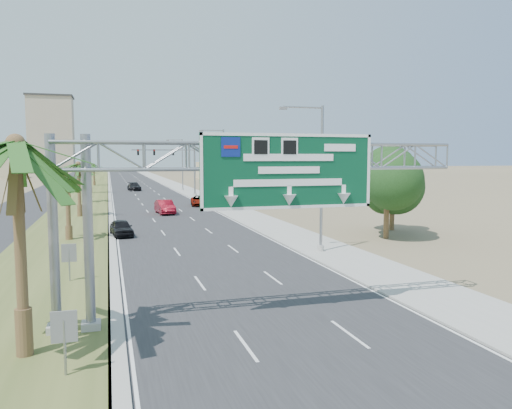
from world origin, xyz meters
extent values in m
cube|color=#28282B|center=(0.00, 110.00, 0.01)|extent=(12.00, 300.00, 0.02)
cube|color=#9E9B93|center=(8.50, 110.00, 0.05)|extent=(4.00, 300.00, 0.10)
cube|color=#465224|center=(-10.00, 110.00, 0.06)|extent=(7.00, 300.00, 0.12)
cube|color=#28282B|center=(-17.00, 110.00, 0.01)|extent=(8.00, 300.00, 0.02)
cylinder|color=gray|center=(-7.20, 10.00, 3.70)|extent=(0.36, 0.36, 7.40)
cylinder|color=gray|center=(-8.40, 10.00, 3.70)|extent=(0.36, 0.36, 7.40)
cube|color=#9E9B93|center=(-7.20, 10.00, 0.20)|extent=(0.70, 0.70, 0.40)
cube|color=#9E9B93|center=(-8.40, 10.00, 0.20)|extent=(0.70, 0.70, 0.40)
cube|color=#074226|center=(0.50, 9.52, 6.00)|extent=(7.20, 0.12, 3.00)
cube|color=navy|center=(-1.90, 9.44, 6.95)|extent=(0.75, 0.03, 0.75)
cone|color=white|center=(0.50, 9.44, 4.85)|extent=(0.56, 0.56, 0.45)
cylinder|color=brown|center=(-9.20, 8.00, 3.50)|extent=(0.36, 0.36, 7.00)
cylinder|color=brown|center=(-9.20, 8.00, 0.84)|extent=(0.54, 0.54, 1.68)
cylinder|color=brown|center=(-9.50, 32.00, 2.50)|extent=(0.36, 0.36, 5.00)
cylinder|color=brown|center=(-9.50, 32.00, 0.60)|extent=(0.54, 0.54, 1.20)
cylinder|color=brown|center=(-9.50, 48.00, 2.90)|extent=(0.36, 0.36, 5.80)
cylinder|color=brown|center=(-9.50, 48.00, 0.70)|extent=(0.54, 0.54, 1.39)
cylinder|color=brown|center=(-9.50, 66.00, 2.25)|extent=(0.36, 0.36, 4.50)
cylinder|color=brown|center=(-9.50, 66.00, 0.54)|extent=(0.54, 0.54, 1.08)
cylinder|color=brown|center=(-9.50, 85.00, 2.60)|extent=(0.36, 0.36, 5.20)
cylinder|color=brown|center=(-9.50, 85.00, 0.62)|extent=(0.54, 0.54, 1.25)
cylinder|color=brown|center=(-9.50, 110.00, 2.40)|extent=(0.36, 0.36, 4.80)
cylinder|color=brown|center=(-9.50, 110.00, 0.58)|extent=(0.54, 0.54, 1.15)
cylinder|color=gray|center=(7.50, 22.00, 5.00)|extent=(0.20, 0.20, 10.00)
cylinder|color=gray|center=(6.10, 22.00, 9.85)|extent=(2.80, 0.12, 0.12)
cube|color=slate|center=(4.70, 22.00, 9.75)|extent=(0.50, 0.22, 0.18)
cylinder|color=#9E9B93|center=(7.50, 22.00, 0.25)|extent=(0.44, 0.44, 0.50)
cylinder|color=gray|center=(7.50, 52.00, 5.00)|extent=(0.20, 0.20, 10.00)
cylinder|color=gray|center=(6.10, 52.00, 9.85)|extent=(2.80, 0.12, 0.12)
cube|color=slate|center=(4.70, 52.00, 9.75)|extent=(0.50, 0.22, 0.18)
cylinder|color=#9E9B93|center=(7.50, 52.00, 0.25)|extent=(0.44, 0.44, 0.50)
cylinder|color=gray|center=(7.50, 88.00, 5.00)|extent=(0.20, 0.20, 10.00)
cylinder|color=gray|center=(6.10, 88.00, 9.85)|extent=(2.80, 0.12, 0.12)
cube|color=slate|center=(4.70, 88.00, 9.75)|extent=(0.50, 0.22, 0.18)
cylinder|color=#9E9B93|center=(7.50, 88.00, 0.25)|extent=(0.44, 0.44, 0.50)
cylinder|color=gray|center=(7.20, 72.00, 4.00)|extent=(0.28, 0.28, 8.00)
cylinder|color=gray|center=(2.20, 72.00, 7.70)|extent=(10.00, 0.18, 0.18)
cube|color=black|center=(3.70, 71.80, 7.30)|extent=(0.32, 0.18, 0.95)
cube|color=black|center=(0.70, 71.80, 7.30)|extent=(0.32, 0.18, 0.95)
cube|color=black|center=(-1.80, 71.80, 7.30)|extent=(0.32, 0.18, 0.95)
sphere|color=red|center=(3.70, 71.68, 7.60)|extent=(0.22, 0.22, 0.22)
imported|color=black|center=(7.20, 72.00, 7.00)|extent=(0.16, 0.16, 0.60)
cylinder|color=#9E9B93|center=(7.20, 72.00, 0.30)|extent=(0.56, 0.56, 0.60)
cube|color=tan|center=(22.00, 66.00, 2.00)|extent=(18.00, 10.00, 4.00)
cylinder|color=brown|center=(15.00, 26.00, 1.95)|extent=(0.44, 0.44, 3.90)
sphere|color=black|center=(15.00, 26.00, 4.55)|extent=(4.50, 4.50, 4.50)
cylinder|color=brown|center=(18.00, 30.00, 1.65)|extent=(0.44, 0.44, 3.30)
sphere|color=black|center=(18.00, 30.00, 3.85)|extent=(3.50, 3.50, 3.50)
cylinder|color=gray|center=(-7.80, 6.00, 0.90)|extent=(0.08, 0.08, 1.80)
cube|color=slate|center=(-7.80, 6.00, 1.60)|extent=(0.75, 0.06, 0.95)
cylinder|color=gray|center=(-8.50, 18.00, 0.90)|extent=(0.08, 0.08, 1.80)
cube|color=slate|center=(-8.50, 18.00, 1.60)|extent=(0.75, 0.06, 0.95)
cube|color=tan|center=(-32.00, 250.00, 17.50)|extent=(20.00, 16.00, 35.00)
cube|color=tan|center=(30.00, 140.00, 2.50)|extent=(20.00, 12.00, 5.00)
imported|color=black|center=(-5.50, 33.30, 0.68)|extent=(2.07, 4.15, 1.36)
imported|color=maroon|center=(-0.23, 48.64, 0.80)|extent=(2.09, 4.98, 1.60)
imported|color=gray|center=(5.28, 56.98, 0.67)|extent=(2.81, 5.05, 1.34)
imported|color=black|center=(-1.61, 90.66, 0.78)|extent=(2.65, 5.57, 1.57)
cylinder|color=gray|center=(9.43, 54.35, 4.19)|extent=(0.20, 0.20, 8.38)
cube|color=#B12E0E|center=(9.43, 54.35, 6.98)|extent=(2.34, 1.17, 2.40)
cube|color=white|center=(9.43, 54.17, 6.98)|extent=(1.57, 0.66, 0.84)
cylinder|color=gray|center=(11.76, 61.00, 3.75)|extent=(0.20, 0.20, 7.51)
cube|color=navy|center=(11.76, 61.00, 5.81)|extent=(2.02, 0.65, 3.00)
cube|color=white|center=(11.76, 60.82, 5.81)|extent=(1.38, 0.29, 1.05)
cylinder|color=gray|center=(9.00, 66.21, 4.07)|extent=(0.20, 0.20, 8.14)
cube|color=red|center=(9.00, 66.21, 7.04)|extent=(2.22, 0.60, 1.80)
cube|color=white|center=(9.00, 66.03, 7.04)|extent=(1.53, 0.26, 0.63)
camera|label=1|loc=(-6.44, -9.25, 6.57)|focal=35.00mm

